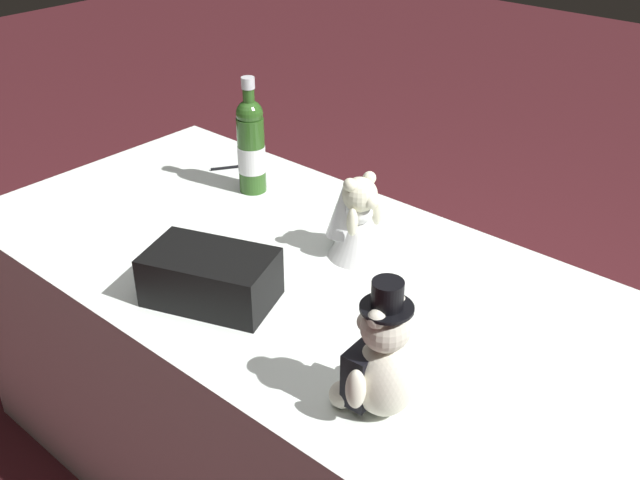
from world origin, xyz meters
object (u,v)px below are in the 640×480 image
at_px(signing_pen, 236,167).
at_px(champagne_bottle, 251,145).
at_px(gift_case_black, 211,277).
at_px(teddy_bear_groom, 379,363).
at_px(teddy_bear_bride, 355,219).

bearing_deg(signing_pen, champagne_bottle, -25.52).
bearing_deg(signing_pen, gift_case_black, -47.45).
bearing_deg(teddy_bear_groom, gift_case_black, 176.01).
height_order(signing_pen, gift_case_black, gift_case_black).
relative_size(champagne_bottle, gift_case_black, 1.04).
distance_m(champagne_bottle, gift_case_black, 0.57).
distance_m(champagne_bottle, signing_pen, 0.22).
height_order(champagne_bottle, gift_case_black, champagne_bottle).
xyz_separation_m(champagne_bottle, gift_case_black, (0.33, -0.46, -0.08)).
distance_m(teddy_bear_groom, teddy_bear_bride, 0.56).
xyz_separation_m(signing_pen, gift_case_black, (0.49, -0.53, 0.06)).
distance_m(teddy_bear_groom, signing_pen, 1.14).
height_order(teddy_bear_groom, signing_pen, teddy_bear_groom).
bearing_deg(champagne_bottle, teddy_bear_groom, -30.55).
relative_size(champagne_bottle, signing_pen, 2.58).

